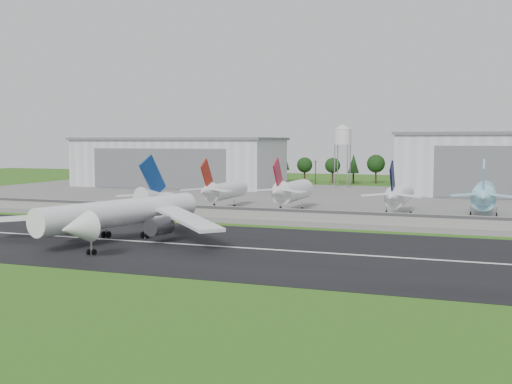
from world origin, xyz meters
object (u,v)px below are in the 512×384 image
at_px(parked_jet_red_a, 222,190).
at_px(parked_jet_skyblue, 484,195).
at_px(main_airliner, 120,219).
at_px(parked_jet_red_b, 290,191).
at_px(parked_jet_navy, 398,196).

bearing_deg(parked_jet_red_a, parked_jet_skyblue, 3.71).
relative_size(main_airliner, parked_jet_red_b, 1.87).
height_order(main_airliner, parked_jet_red_a, main_airliner).
height_order(parked_jet_red_a, parked_jet_skyblue, parked_jet_skyblue).
relative_size(parked_jet_red_b, parked_jet_skyblue, 0.84).
xyz_separation_m(parked_jet_red_a, parked_jet_red_b, (22.53, 0.06, 0.41)).
bearing_deg(parked_jet_red_b, parked_jet_skyblue, 5.13).
distance_m(parked_jet_red_b, parked_jet_skyblue, 56.08).
bearing_deg(parked_jet_navy, parked_jet_red_a, -180.00).
distance_m(main_airliner, parked_jet_red_b, 69.35).
distance_m(main_airliner, parked_jet_navy, 83.80).
xyz_separation_m(parked_jet_red_a, parked_jet_navy, (55.13, 0.00, 0.02)).
height_order(parked_jet_red_b, parked_jet_navy, parked_jet_red_b).
distance_m(parked_jet_red_b, parked_jet_navy, 32.60).
distance_m(parked_jet_navy, parked_jet_skyblue, 23.81).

